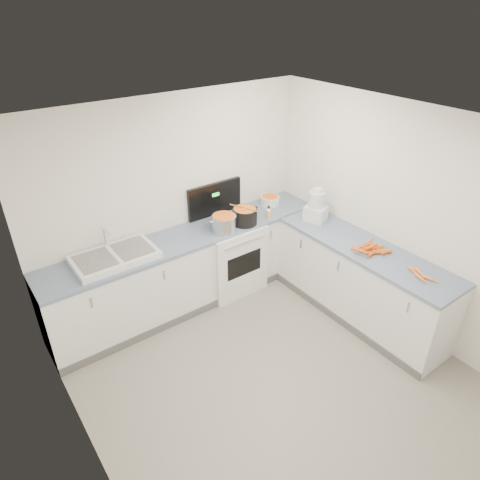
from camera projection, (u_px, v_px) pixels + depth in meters
floor at (281, 384)px, 4.27m from camera, size 3.50×4.00×0.00m
ceiling at (298, 138)px, 3.02m from camera, size 3.50×4.00×0.00m
wall_back at (174, 202)px, 5.04m from camera, size 3.50×0.00×2.50m
wall_left at (85, 377)px, 2.75m from camera, size 0.00×4.00×2.50m
wall_right at (411, 225)px, 4.54m from camera, size 0.00×4.00×2.50m
counter_back at (191, 268)px, 5.22m from camera, size 3.50×0.62×0.94m
counter_right at (360, 281)px, 4.99m from camera, size 0.62×2.20×0.94m
stove at (229, 255)px, 5.49m from camera, size 0.76×0.65×1.36m
sink at (115, 257)px, 4.50m from camera, size 0.86×0.52×0.31m
steel_pot at (224, 224)px, 5.03m from camera, size 0.30×0.30×0.22m
black_pot at (245, 217)px, 5.19m from camera, size 0.40×0.40×0.22m
wooden_spoon at (245, 208)px, 5.13m from camera, size 0.18×0.39×0.02m
mixing_bowl at (270, 200)px, 5.67m from camera, size 0.31×0.31×0.12m
extract_bottle at (269, 211)px, 5.40m from camera, size 0.04×0.04×0.11m
spice_jar at (269, 215)px, 5.33m from camera, size 0.06×0.06×0.10m
food_processor at (316, 207)px, 5.22m from camera, size 0.28×0.31×0.42m
carrot_pile at (371, 249)px, 4.64m from camera, size 0.44×0.32×0.10m
peeled_carrots at (422, 276)px, 4.23m from camera, size 0.17×0.37×0.04m
peelings at (94, 261)px, 4.36m from camera, size 0.19×0.27×0.01m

